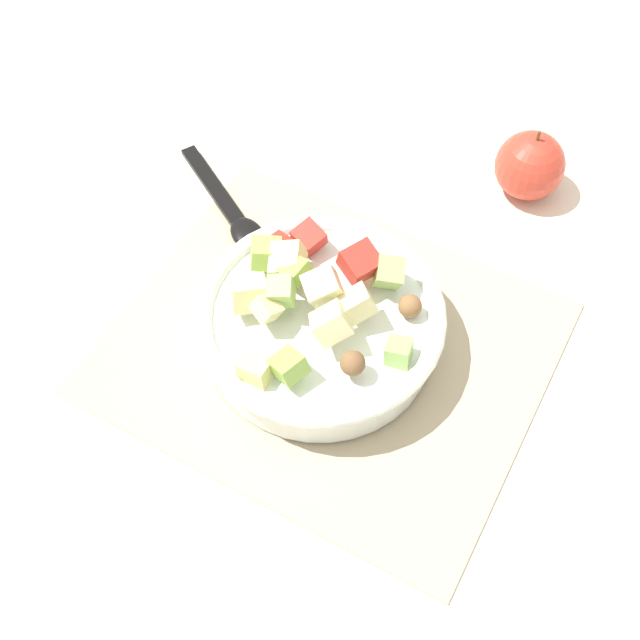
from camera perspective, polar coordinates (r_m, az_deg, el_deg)
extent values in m
plane|color=silver|center=(0.87, 0.59, -2.00)|extent=(2.40, 2.40, 0.00)
cube|color=tan|center=(0.87, 0.59, -1.89)|extent=(0.44, 0.37, 0.01)
cylinder|color=white|center=(0.84, 0.00, -0.60)|extent=(0.24, 0.24, 0.05)
torus|color=white|center=(0.82, 0.00, 0.41)|extent=(0.25, 0.25, 0.02)
cube|color=red|center=(0.86, -0.78, 5.78)|extent=(0.04, 0.04, 0.03)
cube|color=beige|center=(0.78, 0.79, -0.25)|extent=(0.05, 0.04, 0.05)
sphere|color=brown|center=(0.77, 2.28, -3.02)|extent=(0.03, 0.04, 0.04)
cube|color=beige|center=(0.79, 2.63, 1.15)|extent=(0.05, 0.04, 0.04)
cube|color=#8CB74C|center=(0.82, -1.77, 3.46)|extent=(0.03, 0.03, 0.03)
cube|color=beige|center=(0.79, -3.73, 0.84)|extent=(0.03, 0.03, 0.03)
cube|color=#9EC656|center=(0.85, -3.76, 4.64)|extent=(0.04, 0.05, 0.03)
cube|color=red|center=(0.82, 2.81, 4.04)|extent=(0.05, 0.05, 0.03)
cube|color=#8CB74C|center=(0.77, -2.23, -3.18)|extent=(0.04, 0.04, 0.03)
cube|color=#E5D684|center=(0.83, -2.24, 4.10)|extent=(0.05, 0.05, 0.04)
cube|color=red|center=(0.86, -2.88, 5.13)|extent=(0.03, 0.03, 0.02)
cube|color=#93C160|center=(0.79, 5.49, -2.39)|extent=(0.03, 0.03, 0.04)
cube|color=#A3CC6B|center=(0.80, -2.72, 2.02)|extent=(0.03, 0.04, 0.04)
cube|color=#E5D684|center=(0.78, -4.43, -3.37)|extent=(0.03, 0.03, 0.03)
cube|color=beige|center=(0.81, -4.97, 1.85)|extent=(0.05, 0.05, 0.04)
cube|color=beige|center=(0.80, 0.18, 2.37)|extent=(0.05, 0.05, 0.04)
cube|color=#A3CC6B|center=(0.83, 4.76, 3.32)|extent=(0.04, 0.05, 0.05)
sphere|color=brown|center=(0.82, 6.28, 0.96)|extent=(0.03, 0.03, 0.03)
ellipsoid|color=black|center=(0.95, -5.02, 5.93)|extent=(0.07, 0.06, 0.01)
cube|color=black|center=(1.01, -7.41, 9.19)|extent=(0.13, 0.09, 0.01)
sphere|color=#BC3828|center=(1.01, 14.38, 10.37)|extent=(0.08, 0.08, 0.08)
cylinder|color=brown|center=(0.98, 14.96, 12.28)|extent=(0.00, 0.00, 0.01)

